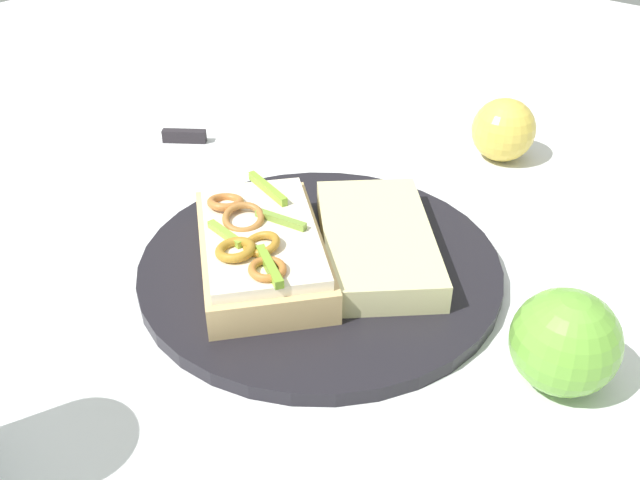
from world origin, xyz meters
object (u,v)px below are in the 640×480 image
at_px(plate, 320,265).
at_px(sandwich, 261,247).
at_px(apple_2, 565,342).
at_px(apple_0, 504,130).
at_px(knife, 170,137).
at_px(bread_slice_side, 377,241).

distance_m(plate, sandwich, 0.06).
xyz_separation_m(sandwich, apple_2, (0.05, -0.24, 0.01)).
bearing_deg(apple_0, sandwich, 172.46).
xyz_separation_m(plate, sandwich, (-0.04, 0.03, 0.03)).
bearing_deg(apple_0, apple_2, -144.68).
relative_size(sandwich, apple_2, 2.62).
bearing_deg(knife, apple_2, 135.07).
relative_size(sandwich, apple_0, 2.84).
height_order(bread_slice_side, apple_2, apple_2).
xyz_separation_m(bread_slice_side, knife, (0.04, 0.33, -0.02)).
relative_size(plate, apple_2, 4.13).
height_order(plate, apple_0, apple_0).
bearing_deg(apple_2, sandwich, 102.08).
height_order(sandwich, apple_0, apple_0).
relative_size(plate, knife, 2.95).
xyz_separation_m(plate, apple_2, (0.01, -0.21, 0.03)).
bearing_deg(knife, bread_slice_side, 135.82).
bearing_deg(apple_2, knife, 82.86).
xyz_separation_m(sandwich, apple_0, (0.33, -0.04, 0.00)).
bearing_deg(sandwich, knife, 14.76).
distance_m(sandwich, bread_slice_side, 0.10).
relative_size(bread_slice_side, apple_2, 2.24).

